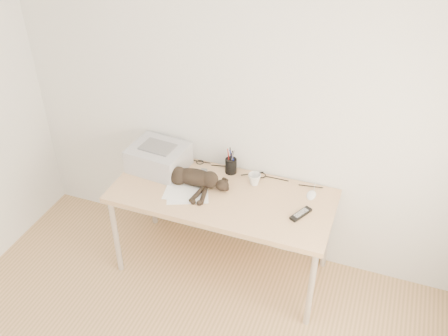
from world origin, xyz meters
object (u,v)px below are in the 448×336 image
at_px(desk, 226,201).
at_px(mug, 254,179).
at_px(printer, 159,157).
at_px(pen_cup, 231,166).
at_px(cat, 193,178).
at_px(mouse, 311,194).

distance_m(desk, mug, 0.27).
bearing_deg(desk, printer, 174.42).
bearing_deg(desk, pen_cup, 99.52).
bearing_deg(cat, desk, 10.70).
relative_size(printer, mug, 4.71).
height_order(pen_cup, mouse, pen_cup).
bearing_deg(desk, mug, 30.51).
distance_m(desk, cat, 0.31).
relative_size(desk, cat, 2.59).
relative_size(desk, printer, 3.64).
relative_size(mug, mouse, 0.83).
relative_size(printer, cat, 0.71).
relative_size(desk, mug, 17.12).
distance_m(cat, pen_cup, 0.32).
bearing_deg(mug, desk, -149.49).
bearing_deg(mouse, pen_cup, 173.31).
bearing_deg(pen_cup, desk, -80.48).
xyz_separation_m(mug, pen_cup, (-0.21, 0.08, 0.02)).
bearing_deg(cat, pen_cup, 46.92).
distance_m(printer, pen_cup, 0.56).
xyz_separation_m(pen_cup, mouse, (0.64, -0.07, -0.04)).
distance_m(printer, mug, 0.75).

